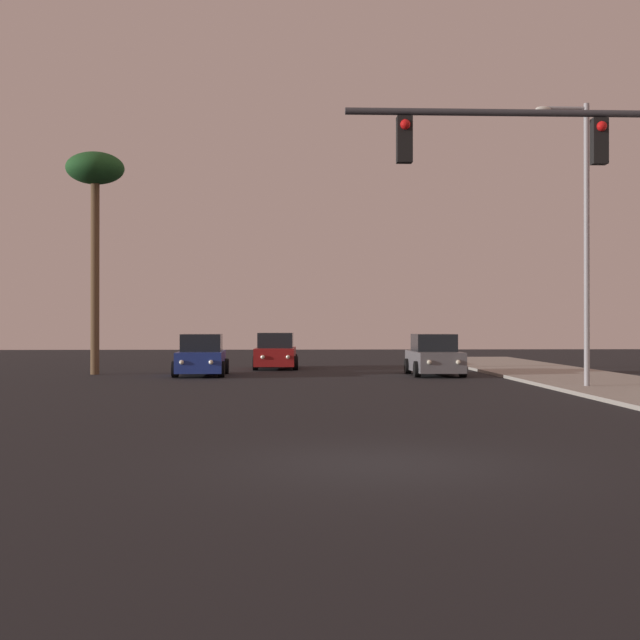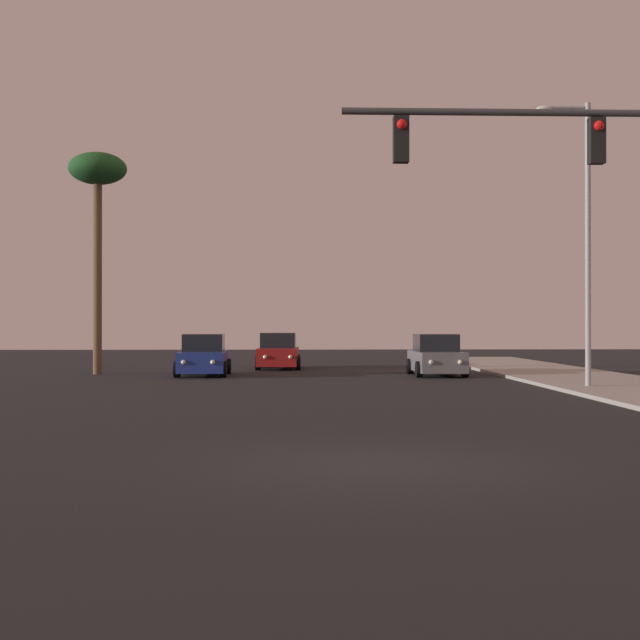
# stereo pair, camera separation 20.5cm
# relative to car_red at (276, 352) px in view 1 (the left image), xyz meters

# --- Properties ---
(ground_plane) EXTENTS (120.00, 120.00, 0.00)m
(ground_plane) POSITION_rel_car_red_xyz_m (1.87, -28.36, -0.76)
(ground_plane) COLOR black
(car_red) EXTENTS (2.04, 4.34, 1.68)m
(car_red) POSITION_rel_car_red_xyz_m (0.00, 0.00, 0.00)
(car_red) COLOR maroon
(car_red) RESTS_ON ground
(car_grey) EXTENTS (2.04, 4.31, 1.68)m
(car_grey) POSITION_rel_car_red_xyz_m (6.48, -5.67, 0.00)
(car_grey) COLOR slate
(car_grey) RESTS_ON ground
(car_blue) EXTENTS (2.04, 4.33, 1.68)m
(car_blue) POSITION_rel_car_red_xyz_m (-2.96, -5.37, 0.00)
(car_blue) COLOR navy
(car_blue) RESTS_ON ground
(traffic_light_mast) EXTENTS (7.80, 0.36, 6.50)m
(traffic_light_mast) POSITION_rel_car_red_xyz_m (7.00, -24.34, 3.99)
(traffic_light_mast) COLOR #38383D
(traffic_light_mast) RESTS_ON sidewalk_right
(street_lamp) EXTENTS (1.74, 0.24, 9.00)m
(street_lamp) POSITION_rel_car_red_xyz_m (9.88, -13.62, 4.36)
(street_lamp) COLOR #99999E
(street_lamp) RESTS_ON sidewalk_right
(palm_tree_mid) EXTENTS (2.40, 2.40, 9.22)m
(palm_tree_mid) POSITION_rel_car_red_xyz_m (-7.45, -4.36, 7.25)
(palm_tree_mid) COLOR brown
(palm_tree_mid) RESTS_ON ground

